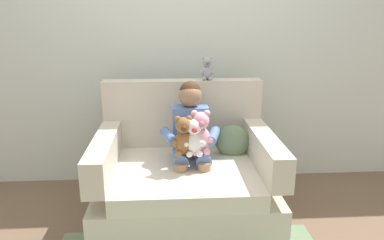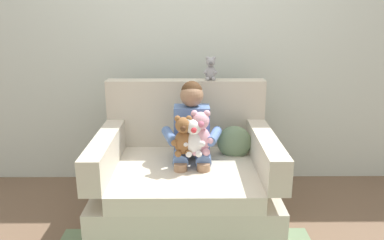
{
  "view_description": "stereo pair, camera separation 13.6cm",
  "coord_description": "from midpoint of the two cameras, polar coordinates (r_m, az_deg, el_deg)",
  "views": [
    {
      "loc": [
        -0.11,
        -2.47,
        1.5
      ],
      "look_at": [
        0.05,
        -0.05,
        0.79
      ],
      "focal_mm": 34.7,
      "sensor_mm": 36.0,
      "label": 1
    },
    {
      "loc": [
        0.03,
        -2.48,
        1.5
      ],
      "look_at": [
        0.05,
        -0.05,
        0.79
      ],
      "focal_mm": 34.7,
      "sensor_mm": 36.0,
      "label": 2
    }
  ],
  "objects": [
    {
      "name": "throw_pillow",
      "position": [
        2.86,
        7.88,
        -3.44
      ],
      "size": [
        0.27,
        0.15,
        0.26
      ],
      "primitive_type": "ellipsoid",
      "rotation": [
        0.0,
        0.0,
        -0.13
      ],
      "color": "slate",
      "rests_on": "armchair"
    },
    {
      "name": "ground_plane",
      "position": [
        2.89,
        0.46,
        -14.86
      ],
      "size": [
        8.0,
        8.0,
        0.0
      ],
      "primitive_type": "plane",
      "color": "brown"
    },
    {
      "name": "back_wall",
      "position": [
        3.26,
        0.29,
        12.85
      ],
      "size": [
        6.0,
        0.1,
        2.6
      ],
      "primitive_type": "cube",
      "color": "silver",
      "rests_on": "ground"
    },
    {
      "name": "plush_grey_on_backrest",
      "position": [
        2.95,
        4.19,
        7.8
      ],
      "size": [
        0.11,
        0.09,
        0.19
      ],
      "rotation": [
        0.0,
        0.0,
        0.06
      ],
      "color": "#9E9EA3",
      "rests_on": "armchair"
    },
    {
      "name": "plush_brown",
      "position": [
        2.53,
        0.2,
        -2.61
      ],
      "size": [
        0.17,
        0.14,
        0.28
      ],
      "rotation": [
        0.0,
        0.0,
        0.21
      ],
      "color": "brown",
      "rests_on": "armchair"
    },
    {
      "name": "armchair",
      "position": [
        2.79,
        0.46,
        -8.99
      ],
      "size": [
        1.26,
        1.01,
        0.98
      ],
      "color": "beige",
      "rests_on": "ground"
    },
    {
      "name": "plush_pink",
      "position": [
        2.56,
        2.84,
        -2.1
      ],
      "size": [
        0.18,
        0.15,
        0.31
      ],
      "rotation": [
        0.0,
        0.0,
        -0.1
      ],
      "color": "#EAA8BC",
      "rests_on": "armchair"
    },
    {
      "name": "plush_white",
      "position": [
        2.53,
        1.81,
        -2.79
      ],
      "size": [
        0.16,
        0.13,
        0.27
      ],
      "rotation": [
        0.0,
        0.0,
        0.09
      ],
      "color": "white",
      "rests_on": "armchair"
    },
    {
      "name": "seated_child",
      "position": [
        2.7,
        1.42,
        -2.0
      ],
      "size": [
        0.45,
        0.39,
        0.82
      ],
      "rotation": [
        0.0,
        0.0,
        -0.06
      ],
      "color": "#597AB7",
      "rests_on": "armchair"
    }
  ]
}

